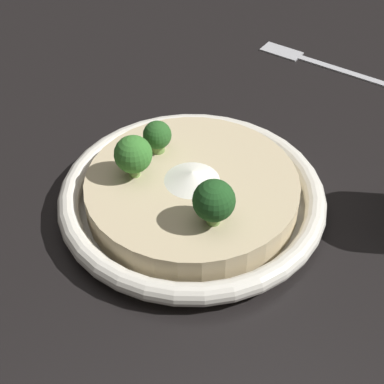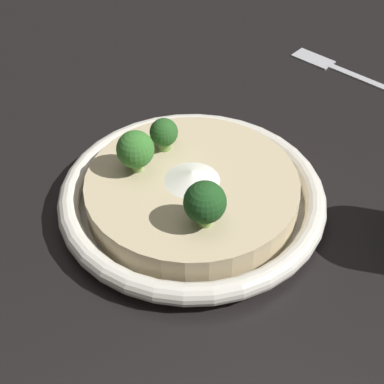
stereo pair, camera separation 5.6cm
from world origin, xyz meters
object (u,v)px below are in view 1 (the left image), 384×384
object	(u,v)px
broccoli_right	(133,155)
broccoli_front_right	(157,136)
fork_utensil	(310,60)
risotto_bowl	(192,195)
broccoli_back_right	(214,201)

from	to	relation	value
broccoli_right	broccoli_front_right	distance (m)	0.04
broccoli_right	fork_utensil	world-z (taller)	broccoli_right
broccoli_front_right	fork_utensil	distance (m)	0.31
broccoli_front_right	risotto_bowl	bearing A→B (deg)	100.38
broccoli_back_right	fork_utensil	world-z (taller)	broccoli_back_right
broccoli_right	risotto_bowl	bearing A→B (deg)	144.81
broccoli_front_right	fork_utensil	xyz separation A→B (m)	(-0.28, -0.12, -0.05)
broccoli_right	broccoli_back_right	world-z (taller)	broccoli_back_right
broccoli_right	broccoli_back_right	distance (m)	0.10
broccoli_front_right	fork_utensil	size ratio (longest dim) A/B	0.20
risotto_bowl	broccoli_front_right	xyz separation A→B (m)	(0.01, -0.06, 0.04)
broccoli_front_right	fork_utensil	world-z (taller)	broccoli_front_right
broccoli_right	broccoli_front_right	world-z (taller)	broccoli_right
broccoli_back_right	fork_utensil	distance (m)	0.37
fork_utensil	broccoli_right	bearing A→B (deg)	86.38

